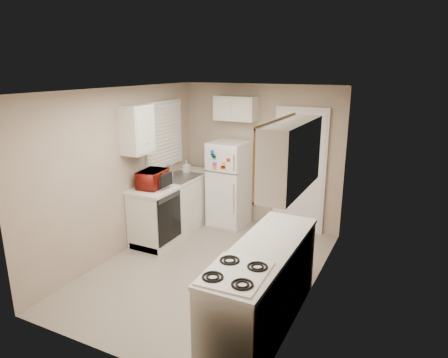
% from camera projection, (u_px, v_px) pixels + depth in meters
% --- Properties ---
extents(floor, '(3.80, 3.80, 0.00)m').
position_uv_depth(floor, '(208.00, 269.00, 5.47)').
color(floor, '#AEA293').
rests_on(floor, ground).
extents(ceiling, '(3.80, 3.80, 0.00)m').
position_uv_depth(ceiling, '(206.00, 90.00, 4.81)').
color(ceiling, white).
rests_on(ceiling, floor).
extents(wall_left, '(3.80, 3.80, 0.00)m').
position_uv_depth(wall_left, '(122.00, 172.00, 5.74)').
color(wall_left, tan).
rests_on(wall_left, floor).
extents(wall_right, '(3.80, 3.80, 0.00)m').
position_uv_depth(wall_right, '(315.00, 200.00, 4.54)').
color(wall_right, tan).
rests_on(wall_right, floor).
extents(wall_back, '(2.80, 2.80, 0.00)m').
position_uv_depth(wall_back, '(260.00, 156.00, 6.78)').
color(wall_back, tan).
rests_on(wall_back, floor).
extents(wall_front, '(2.80, 2.80, 0.00)m').
position_uv_depth(wall_front, '(103.00, 240.00, 3.50)').
color(wall_front, tan).
rests_on(wall_front, floor).
extents(left_counter, '(0.60, 1.80, 0.90)m').
position_uv_depth(left_counter, '(175.00, 206.00, 6.59)').
color(left_counter, silver).
rests_on(left_counter, floor).
extents(dishwasher, '(0.03, 0.58, 0.72)m').
position_uv_depth(dishwasher, '(169.00, 218.00, 5.94)').
color(dishwasher, black).
rests_on(dishwasher, floor).
extents(sink, '(0.54, 0.74, 0.16)m').
position_uv_depth(sink, '(179.00, 180.00, 6.61)').
color(sink, gray).
rests_on(sink, left_counter).
extents(microwave, '(0.51, 0.32, 0.32)m').
position_uv_depth(microwave, '(152.00, 178.00, 6.01)').
color(microwave, maroon).
rests_on(microwave, left_counter).
extents(soap_bottle, '(0.10, 0.10, 0.21)m').
position_uv_depth(soap_bottle, '(187.00, 167.00, 6.87)').
color(soap_bottle, silver).
rests_on(soap_bottle, left_counter).
extents(window_blinds, '(0.10, 0.98, 1.08)m').
position_uv_depth(window_blinds, '(164.00, 134.00, 6.52)').
color(window_blinds, silver).
rests_on(window_blinds, wall_left).
extents(upper_cabinet_left, '(0.30, 0.45, 0.70)m').
position_uv_depth(upper_cabinet_left, '(137.00, 130.00, 5.70)').
color(upper_cabinet_left, silver).
rests_on(upper_cabinet_left, wall_left).
extents(refrigerator, '(0.63, 0.61, 1.46)m').
position_uv_depth(refrigerator, '(229.00, 184.00, 6.80)').
color(refrigerator, white).
rests_on(refrigerator, floor).
extents(cabinet_over_fridge, '(0.70, 0.30, 0.40)m').
position_uv_depth(cabinet_over_fridge, '(236.00, 108.00, 6.60)').
color(cabinet_over_fridge, silver).
rests_on(cabinet_over_fridge, wall_back).
extents(interior_door, '(0.86, 0.06, 2.08)m').
position_uv_depth(interior_door, '(299.00, 171.00, 6.49)').
color(interior_door, white).
rests_on(interior_door, floor).
extents(right_counter, '(0.60, 2.00, 0.90)m').
position_uv_depth(right_counter, '(263.00, 286.00, 4.18)').
color(right_counter, silver).
rests_on(right_counter, floor).
extents(stove, '(0.56, 0.68, 0.80)m').
position_uv_depth(stove, '(235.00, 323.00, 3.67)').
color(stove, white).
rests_on(stove, floor).
extents(upper_cabinet_right, '(0.30, 1.20, 0.70)m').
position_uv_depth(upper_cabinet_right, '(291.00, 156.00, 4.01)').
color(upper_cabinet_right, silver).
rests_on(upper_cabinet_right, wall_right).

